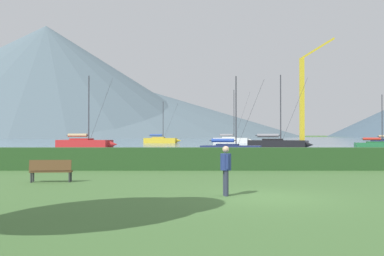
% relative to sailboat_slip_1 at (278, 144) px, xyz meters
% --- Properties ---
extents(ground_plane, '(1000.00, 1000.00, 0.00)m').
position_rel_sailboat_slip_1_xyz_m(ground_plane, '(-9.09, -45.54, -0.72)').
color(ground_plane, '#477038').
extents(harbor_water, '(320.00, 246.00, 0.00)m').
position_rel_sailboat_slip_1_xyz_m(harbor_water, '(-9.09, 91.46, -0.71)').
color(harbor_water, slate).
rests_on(harbor_water, ground_plane).
extents(hedge_line, '(80.00, 1.20, 1.27)m').
position_rel_sailboat_slip_1_xyz_m(hedge_line, '(-9.09, -34.54, -0.08)').
color(hedge_line, '#284C23').
rests_on(hedge_line, ground_plane).
extents(sailboat_slip_1, '(8.85, 3.92, 10.02)m').
position_rel_sailboat_slip_1_xyz_m(sailboat_slip_1, '(0.00, 0.00, 0.00)').
color(sailboat_slip_1, black).
rests_on(sailboat_slip_1, harbor_water).
extents(sailboat_slip_4, '(8.39, 3.54, 9.22)m').
position_rel_sailboat_slip_1_xyz_m(sailboat_slip_4, '(-18.32, 38.25, -0.04)').
color(sailboat_slip_4, gold).
rests_on(sailboat_slip_4, harbor_water).
extents(sailboat_slip_7, '(8.74, 4.41, 11.63)m').
position_rel_sailboat_slip_1_xyz_m(sailboat_slip_7, '(-2.84, 36.32, 0.01)').
color(sailboat_slip_7, white).
rests_on(sailboat_slip_7, harbor_water).
extents(sailboat_slip_8, '(8.98, 4.41, 10.20)m').
position_rel_sailboat_slip_1_xyz_m(sailboat_slip_8, '(-26.40, 2.28, 0.01)').
color(sailboat_slip_8, red).
rests_on(sailboat_slip_8, harbor_water).
extents(sailboat_slip_10, '(6.81, 3.15, 7.66)m').
position_rel_sailboat_slip_1_xyz_m(sailboat_slip_10, '(-7.56, -16.77, -0.16)').
color(sailboat_slip_10, navy).
rests_on(sailboat_slip_10, harbor_water).
extents(sailboat_slip_11, '(6.73, 2.96, 7.16)m').
position_rel_sailboat_slip_1_xyz_m(sailboat_slip_11, '(12.83, -2.29, -0.17)').
color(sailboat_slip_11, '#236B38').
rests_on(sailboat_slip_11, harbor_water).
extents(park_bench_near_path, '(1.77, 0.62, 0.95)m').
position_rel_sailboat_slip_1_xyz_m(park_bench_near_path, '(-17.43, -41.02, -0.18)').
color(park_bench_near_path, brown).
rests_on(park_bench_near_path, ground_plane).
extents(person_standing_walker, '(0.36, 0.56, 1.65)m').
position_rel_sailboat_slip_1_xyz_m(person_standing_walker, '(-10.32, -45.16, 0.26)').
color(person_standing_walker, '#2D3347').
rests_on(person_standing_walker, ground_plane).
extents(dock_crane, '(7.18, 2.00, 20.12)m').
position_rel_sailboat_slip_1_xyz_m(dock_crane, '(9.33, 23.00, 6.58)').
color(dock_crane, '#333338').
rests_on(dock_crane, ground_plane).
extents(distant_hill_central_peak, '(247.65, 247.65, 77.18)m').
position_rel_sailboat_slip_1_xyz_m(distant_hill_central_peak, '(-112.92, 247.38, 37.87)').
color(distant_hill_central_peak, slate).
rests_on(distant_hill_central_peak, ground_plane).
extents(distant_hill_east_ridge, '(327.08, 327.08, 83.48)m').
position_rel_sailboat_slip_1_xyz_m(distant_hill_east_ridge, '(-177.78, 362.23, 41.02)').
color(distant_hill_east_ridge, '#425666').
rests_on(distant_hill_east_ridge, ground_plane).
extents(distant_hill_far_shoulder, '(301.80, 301.80, 45.74)m').
position_rel_sailboat_slip_1_xyz_m(distant_hill_far_shoulder, '(-81.04, 282.32, 22.16)').
color(distant_hill_far_shoulder, slate).
rests_on(distant_hill_far_shoulder, ground_plane).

